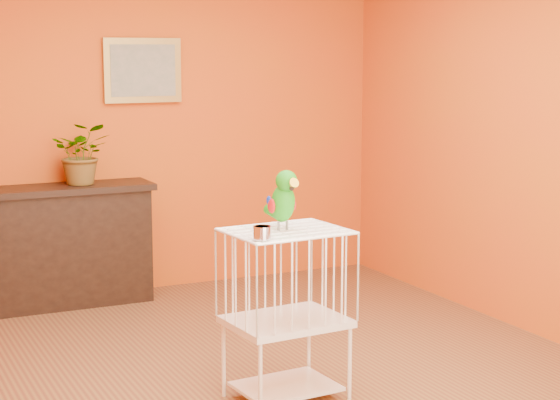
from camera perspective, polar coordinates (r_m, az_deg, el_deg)
ground at (r=5.66m, az=-1.12°, el=-10.54°), size 4.50×4.50×0.00m
room_shell at (r=5.34m, az=-1.17°, el=5.67°), size 4.50×4.50×4.50m
console_cabinet at (r=7.21m, az=-12.60°, el=-2.70°), size 1.23×0.44×0.91m
potted_plant at (r=7.11m, az=-11.89°, el=2.35°), size 0.54×0.57×0.36m
framed_picture at (r=7.41m, az=-8.36°, el=7.82°), size 0.62×0.04×0.50m
birdcage at (r=5.12m, az=0.38°, el=-6.89°), size 0.65×0.52×0.95m
feed_cup at (r=4.75m, az=-1.10°, el=-2.00°), size 0.10×0.10×0.07m
parrot at (r=5.00m, az=0.18°, el=0.07°), size 0.16×0.29×0.33m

